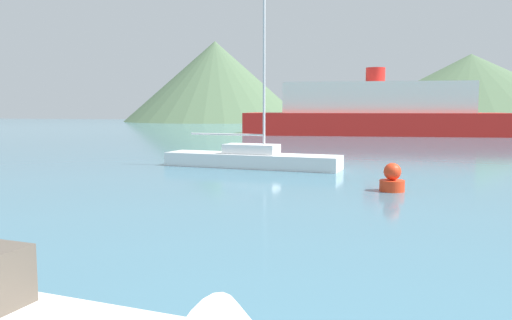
% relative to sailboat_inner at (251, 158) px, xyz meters
% --- Properties ---
extents(sailboat_inner, '(8.65, 2.86, 8.88)m').
position_rel_sailboat_inner_xyz_m(sailboat_inner, '(0.00, 0.00, 0.00)').
color(sailboat_inner, white).
rests_on(sailboat_inner, ground_plane).
extents(ferry_distant, '(27.97, 10.16, 7.13)m').
position_rel_sailboat_inner_xyz_m(ferry_distant, '(5.76, 32.35, 1.99)').
color(ferry_distant, red).
rests_on(ferry_distant, ground_plane).
extents(buoy_marker, '(0.84, 0.84, 0.96)m').
position_rel_sailboat_inner_xyz_m(buoy_marker, '(6.27, -5.62, -0.05)').
color(buoy_marker, red).
rests_on(buoy_marker, ground_plane).
extents(hill_west, '(40.43, 40.43, 17.77)m').
position_rel_sailboat_inner_xyz_m(hill_west, '(-29.00, 84.96, 8.44)').
color(hill_west, '#4C6647').
rests_on(hill_west, ground_plane).
extents(hill_central, '(33.02, 33.02, 7.80)m').
position_rel_sailboat_inner_xyz_m(hill_central, '(-1.86, 88.37, 3.45)').
color(hill_central, '#38563D').
rests_on(hill_central, ground_plane).
extents(hill_east, '(52.00, 52.00, 13.44)m').
position_rel_sailboat_inner_xyz_m(hill_east, '(24.07, 82.83, 6.27)').
color(hill_east, '#4C6647').
rests_on(hill_east, ground_plane).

